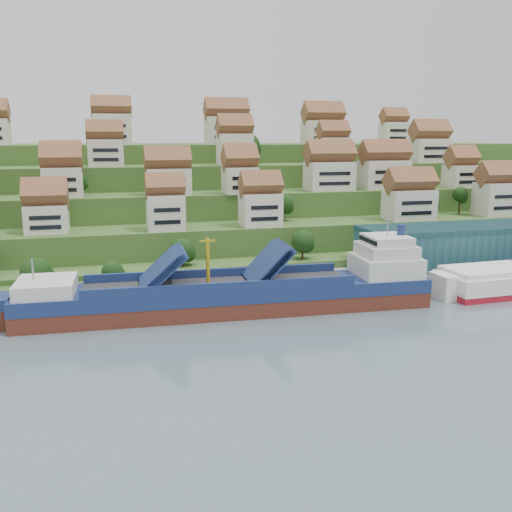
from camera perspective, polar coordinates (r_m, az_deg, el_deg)
name	(u,v)px	position (r m, az deg, el deg)	size (l,w,h in m)	color
ground	(303,307)	(115.01, 4.72, -5.12)	(300.00, 300.00, 0.00)	slate
quay	(362,278)	(135.62, 10.54, -2.19)	(180.00, 14.00, 2.20)	gray
pebble_beach	(0,310)	(121.63, -24.21, -4.96)	(45.00, 20.00, 1.00)	gray
hillside	(208,200)	(211.58, -4.83, 5.56)	(260.00, 128.00, 31.00)	#2D4C1E
hillside_village	(248,168)	(169.83, -0.85, 8.83)	(159.09, 63.29, 29.62)	beige
hillside_trees	(214,201)	(152.00, -4.20, 5.51)	(143.55, 63.04, 31.94)	#193A13
warehouse	(477,244)	(152.45, 21.21, 1.09)	(60.00, 15.00, 10.00)	#1F4D55
flagpole	(365,259)	(129.16, 10.84, -0.26)	(1.28, 0.16, 8.00)	gray
cargo_ship	(241,294)	(111.33, -1.56, -3.87)	(79.74, 16.15, 17.59)	#552519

